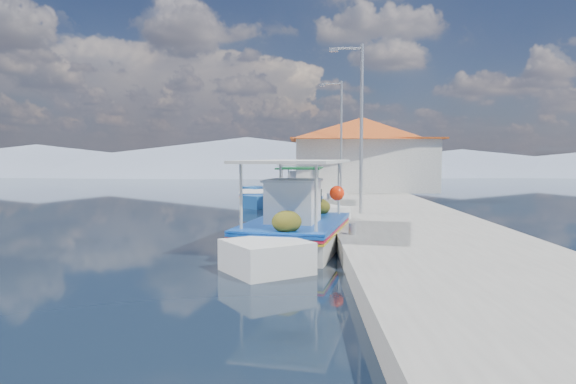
{
  "coord_description": "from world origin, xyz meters",
  "views": [
    {
      "loc": [
        2.41,
        -16.51,
        2.56
      ],
      "look_at": [
        2.0,
        1.57,
        1.3
      ],
      "focal_mm": 32.21,
      "sensor_mm": 36.0,
      "label": 1
    }
  ],
  "objects": [
    {
      "name": "ground",
      "position": [
        0.0,
        0.0,
        0.0
      ],
      "size": [
        160.0,
        160.0,
        0.0
      ],
      "primitive_type": "plane",
      "color": "black",
      "rests_on": "ground"
    },
    {
      "name": "main_caique",
      "position": [
        2.28,
        -2.35,
        0.52
      ],
      "size": [
        3.52,
        8.07,
        2.72
      ],
      "rotation": [
        0.0,
        0.0,
        0.21
      ],
      "color": "silver",
      "rests_on": "ground"
    },
    {
      "name": "bollards",
      "position": [
        3.8,
        5.25,
        0.65
      ],
      "size": [
        0.2,
        17.2,
        0.3
      ],
      "color": "#A5A8AD",
      "rests_on": "quay"
    },
    {
      "name": "lamp_post_far",
      "position": [
        4.51,
        11.0,
        3.85
      ],
      "size": [
        1.21,
        0.14,
        6.0
      ],
      "color": "#A5A8AD",
      "rests_on": "quay"
    },
    {
      "name": "harbor_building",
      "position": [
        6.2,
        15.0,
        2.78
      ],
      "size": [
        10.49,
        10.49,
        4.4
      ],
      "color": "white",
      "rests_on": "quay"
    },
    {
      "name": "caique_far",
      "position": [
        2.52,
        15.85,
        0.42
      ],
      "size": [
        3.31,
        6.11,
        2.27
      ],
      "rotation": [
        0.0,
        0.0,
        0.34
      ],
      "color": "silver",
      "rests_on": "ground"
    },
    {
      "name": "caique_green_canopy",
      "position": [
        2.44,
        6.54,
        0.34
      ],
      "size": [
        2.21,
        6.07,
        2.28
      ],
      "rotation": [
        0.0,
        0.0,
        0.1
      ],
      "color": "silver",
      "rests_on": "ground"
    },
    {
      "name": "lamp_post_near",
      "position": [
        4.51,
        2.0,
        3.85
      ],
      "size": [
        1.21,
        0.14,
        6.0
      ],
      "color": "#A5A8AD",
      "rests_on": "quay"
    },
    {
      "name": "mountain_ridge",
      "position": [
        6.54,
        56.0,
        2.04
      ],
      "size": [
        171.4,
        96.0,
        5.5
      ],
      "color": "gray",
      "rests_on": "ground"
    },
    {
      "name": "quay",
      "position": [
        5.9,
        6.0,
        0.25
      ],
      "size": [
        5.0,
        44.0,
        0.5
      ],
      "primitive_type": "cube",
      "color": "gray",
      "rests_on": "ground"
    },
    {
      "name": "caique_blue_hull",
      "position": [
        0.09,
        10.9,
        0.29
      ],
      "size": [
        2.11,
        5.92,
        1.06
      ],
      "rotation": [
        0.0,
        0.0,
        -0.1
      ],
      "color": "#1A539D",
      "rests_on": "ground"
    }
  ]
}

